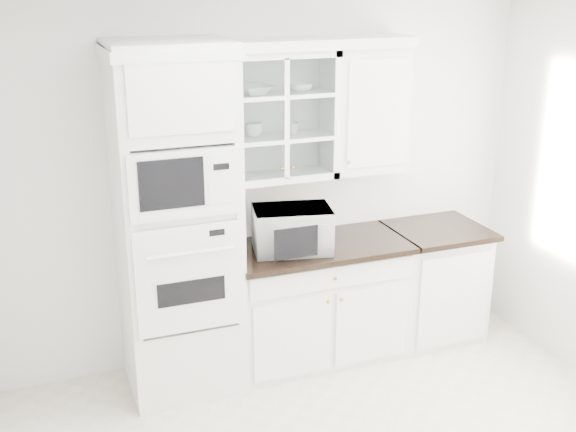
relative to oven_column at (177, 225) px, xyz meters
name	(u,v)px	position (x,y,z in m)	size (l,w,h in m)	color
room_shell	(344,166)	(0.75, -0.99, 0.58)	(4.00, 3.50, 2.70)	white
oven_column	(177,225)	(0.00, 0.00, 0.00)	(0.76, 0.68, 2.40)	white
base_cabinet_run	(317,300)	(1.03, 0.03, -0.74)	(1.32, 0.67, 0.92)	white
extra_base_cabinet	(432,281)	(2.03, 0.03, -0.74)	(0.72, 0.67, 0.92)	white
upper_cabinet_glass	(278,116)	(0.78, 0.17, 0.65)	(0.80, 0.33, 0.90)	white
upper_cabinet_solid	(366,109)	(1.46, 0.17, 0.65)	(0.55, 0.33, 0.90)	white
crown_molding	(264,45)	(0.68, 0.14, 1.14)	(2.14, 0.38, 0.07)	white
countertop_microwave	(292,229)	(0.81, -0.02, -0.12)	(0.54, 0.45, 0.31)	white
bowl_a	(254,90)	(0.60, 0.15, 0.84)	(0.24, 0.24, 0.06)	white
bowl_b	(301,87)	(0.94, 0.16, 0.84)	(0.18, 0.18, 0.06)	white
cup_a	(253,130)	(0.60, 0.18, 0.56)	(0.12, 0.12, 0.10)	white
cup_b	(293,129)	(0.88, 0.16, 0.55)	(0.09, 0.09, 0.08)	white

